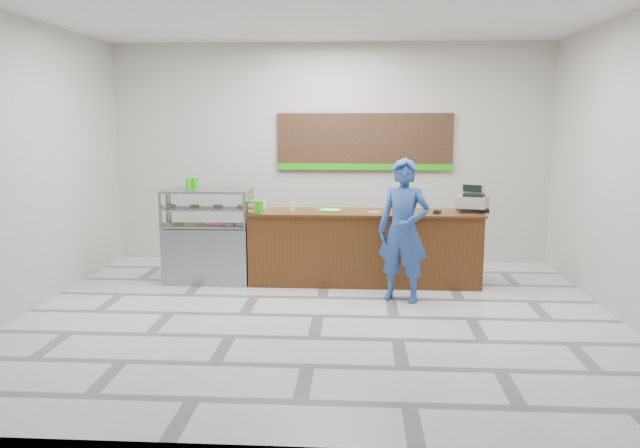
# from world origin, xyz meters

# --- Properties ---
(floor) EXTENTS (7.00, 7.00, 0.00)m
(floor) POSITION_xyz_m (0.00, 0.00, 0.00)
(floor) COLOR silver
(floor) RESTS_ON ground
(back_wall) EXTENTS (7.00, 0.00, 7.00)m
(back_wall) POSITION_xyz_m (0.00, 3.00, 1.75)
(back_wall) COLOR #B8B4A9
(back_wall) RESTS_ON floor
(ceiling) EXTENTS (7.00, 7.00, 0.00)m
(ceiling) POSITION_xyz_m (0.00, 0.00, 3.50)
(ceiling) COLOR silver
(ceiling) RESTS_ON back_wall
(sales_counter) EXTENTS (3.26, 0.76, 1.03)m
(sales_counter) POSITION_xyz_m (0.55, 1.55, 0.52)
(sales_counter) COLOR #583011
(sales_counter) RESTS_ON floor
(display_case) EXTENTS (1.22, 0.72, 1.33)m
(display_case) POSITION_xyz_m (-1.67, 1.55, 0.68)
(display_case) COLOR gray
(display_case) RESTS_ON floor
(menu_board) EXTENTS (2.80, 0.06, 0.90)m
(menu_board) POSITION_xyz_m (0.55, 2.96, 1.93)
(menu_board) COLOR black
(menu_board) RESTS_ON back_wall
(cash_register) EXTENTS (0.52, 0.53, 0.38)m
(cash_register) POSITION_xyz_m (2.05, 1.65, 1.17)
(cash_register) COLOR black
(cash_register) RESTS_ON sales_counter
(card_terminal) EXTENTS (0.13, 0.18, 0.04)m
(card_terminal) POSITION_xyz_m (1.54, 1.41, 1.05)
(card_terminal) COLOR black
(card_terminal) RESTS_ON sales_counter
(serving_tray) EXTENTS (0.36, 0.29, 0.02)m
(serving_tray) POSITION_xyz_m (0.06, 1.58, 1.04)
(serving_tray) COLOR green
(serving_tray) RESTS_ON sales_counter
(napkin_box) EXTENTS (0.16, 0.16, 0.12)m
(napkin_box) POSITION_xyz_m (-0.95, 1.67, 1.09)
(napkin_box) COLOR white
(napkin_box) RESTS_ON sales_counter
(straw_cup) EXTENTS (0.07, 0.07, 0.11)m
(straw_cup) POSITION_xyz_m (-0.47, 1.57, 1.08)
(straw_cup) COLOR silver
(straw_cup) RESTS_ON sales_counter
(promo_box) EXTENTS (0.22, 0.18, 0.18)m
(promo_box) POSITION_xyz_m (-0.95, 1.28, 1.12)
(promo_box) COLOR #23AC0D
(promo_box) RESTS_ON sales_counter
(donut_decal) EXTENTS (0.18, 0.18, 0.00)m
(donut_decal) POSITION_xyz_m (0.68, 1.50, 1.03)
(donut_decal) COLOR #E3607A
(donut_decal) RESTS_ON sales_counter
(green_cup_left) EXTENTS (0.09, 0.09, 0.14)m
(green_cup_left) POSITION_xyz_m (-1.95, 1.63, 1.40)
(green_cup_left) COLOR #23AC0D
(green_cup_left) RESTS_ON display_case
(green_cup_right) EXTENTS (0.09, 0.09, 0.15)m
(green_cup_right) POSITION_xyz_m (-1.86, 1.65, 1.40)
(green_cup_right) COLOR #23AC0D
(green_cup_right) RESTS_ON display_case
(customer) EXTENTS (0.77, 0.64, 1.82)m
(customer) POSITION_xyz_m (1.04, 0.73, 0.91)
(customer) COLOR #29488D
(customer) RESTS_ON floor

